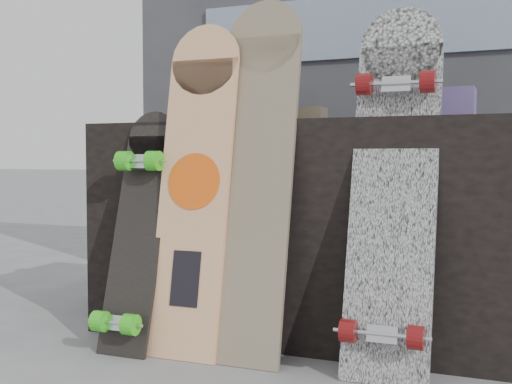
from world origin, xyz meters
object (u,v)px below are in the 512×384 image
at_px(skateboard_dark, 137,227).
at_px(longboard_geisha, 195,177).
at_px(vendor_table, 310,229).
at_px(longboard_cascadia, 393,179).
at_px(longboard_celtic, 255,164).

bearing_deg(skateboard_dark, longboard_geisha, 13.69).
distance_m(vendor_table, skateboard_dark, 0.65).
bearing_deg(longboard_geisha, vendor_table, 50.80).
bearing_deg(longboard_cascadia, vendor_table, 138.76).
bearing_deg(longboard_cascadia, longboard_celtic, -178.83).
distance_m(longboard_geisha, longboard_celtic, 0.22).
relative_size(longboard_cascadia, skateboard_dark, 1.38).
bearing_deg(longboard_geisha, longboard_celtic, 8.29).
bearing_deg(longboard_celtic, skateboard_dark, -169.01).
distance_m(vendor_table, longboard_cascadia, 0.53).
relative_size(longboard_geisha, longboard_cascadia, 0.98).
bearing_deg(longboard_geisha, longboard_cascadia, 3.42).
height_order(longboard_geisha, longboard_celtic, longboard_celtic).
height_order(longboard_celtic, skateboard_dark, longboard_celtic).
relative_size(longboard_celtic, longboard_cascadia, 1.05).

